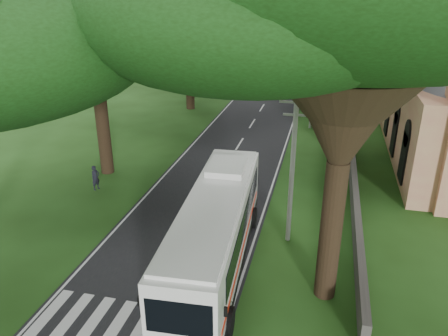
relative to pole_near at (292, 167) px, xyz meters
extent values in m
plane|color=#1E4012|center=(-5.50, -6.00, -4.18)|extent=(140.00, 140.00, 0.00)
cube|color=black|center=(-5.50, 19.00, -4.17)|extent=(8.00, 120.00, 0.04)
cube|color=silver|center=(-5.50, -8.00, -4.18)|extent=(8.00, 3.00, 0.01)
cube|color=#383533|center=(3.50, 18.00, -3.58)|extent=(0.35, 50.00, 1.20)
cylinder|color=gray|center=(0.00, 0.00, -0.18)|extent=(0.24, 0.24, 8.00)
cube|color=gray|center=(0.00, 0.00, 3.22)|extent=(1.60, 0.10, 0.10)
cube|color=gray|center=(0.00, 0.00, 2.62)|extent=(1.20, 0.10, 0.10)
cylinder|color=gray|center=(0.00, 20.00, -0.18)|extent=(0.24, 0.24, 8.00)
cube|color=gray|center=(0.00, 20.00, 3.22)|extent=(1.60, 0.10, 0.10)
cube|color=gray|center=(0.00, 20.00, 2.62)|extent=(1.20, 0.10, 0.10)
cylinder|color=gray|center=(0.00, 40.00, -0.18)|extent=(0.24, 0.24, 8.00)
cube|color=gray|center=(0.00, 40.00, 3.22)|extent=(1.60, 0.10, 0.10)
cube|color=gray|center=(0.00, 40.00, 2.62)|extent=(1.20, 0.10, 0.10)
cylinder|color=black|center=(-13.50, 6.00, -1.36)|extent=(0.90, 0.90, 5.63)
cone|color=black|center=(-13.50, 6.00, 3.35)|extent=(3.20, 3.20, 3.80)
ellipsoid|color=black|center=(-13.50, 6.00, 7.34)|extent=(13.70, 13.70, 5.75)
cylinder|color=black|center=(-13.00, 24.00, -1.07)|extent=(0.90, 0.90, 6.21)
cone|color=black|center=(-13.00, 24.00, 3.93)|extent=(3.20, 3.20, 3.80)
cylinder|color=black|center=(-14.00, 42.00, -1.04)|extent=(0.90, 0.90, 6.29)
cone|color=black|center=(-14.00, 42.00, 4.01)|extent=(3.20, 3.20, 3.80)
cylinder|color=black|center=(2.00, -4.00, -1.08)|extent=(0.90, 0.90, 6.21)
cone|color=black|center=(2.00, -4.00, 3.93)|extent=(3.20, 3.20, 3.80)
cylinder|color=black|center=(2.50, 14.00, -1.34)|extent=(0.90, 0.90, 5.67)
cone|color=black|center=(2.50, 14.00, 3.39)|extent=(3.20, 3.20, 3.80)
cylinder|color=black|center=(2.00, 32.00, -1.41)|extent=(0.90, 0.90, 5.55)
cone|color=black|center=(2.00, 32.00, 3.27)|extent=(3.20, 3.20, 3.80)
cylinder|color=black|center=(3.00, 50.00, -1.26)|extent=(0.90, 0.90, 5.84)
cone|color=black|center=(3.00, 50.00, 3.56)|extent=(3.20, 3.20, 3.80)
cube|color=white|center=(-3.09, -3.18, -2.17)|extent=(3.40, 12.68, 3.08)
cube|color=black|center=(-3.11, -2.87, -1.72)|extent=(3.31, 10.39, 1.15)
cube|color=black|center=(-3.09, -3.18, -3.66)|extent=(3.44, 12.72, 0.37)
cube|color=red|center=(-3.09, -3.18, -2.87)|extent=(3.37, 11.43, 0.19)
cube|color=white|center=(-3.09, -3.18, -0.56)|extent=(3.15, 12.04, 0.19)
cylinder|color=black|center=(-4.13, -7.44, -3.61)|extent=(0.44, 1.17, 1.15)
cylinder|color=black|center=(-1.53, -7.27, -3.61)|extent=(0.44, 1.17, 1.15)
cylinder|color=black|center=(-4.65, 0.70, -3.61)|extent=(0.44, 1.17, 1.15)
cylinder|color=black|center=(-2.04, 0.86, -3.61)|extent=(0.44, 1.17, 1.15)
imported|color=silver|center=(-8.50, 37.91, -3.51)|extent=(2.10, 3.95, 1.28)
imported|color=navy|center=(-8.50, 44.82, -3.46)|extent=(2.19, 4.38, 1.38)
imported|color=maroon|center=(-2.80, 58.89, -3.48)|extent=(2.75, 4.91, 1.34)
imported|color=black|center=(-12.85, 3.21, -3.35)|extent=(0.58, 0.70, 1.65)
camera|label=1|loc=(1.38, -19.99, 8.26)|focal=35.00mm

